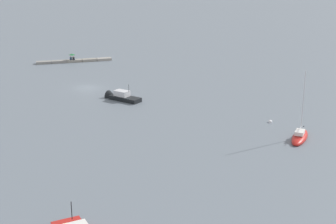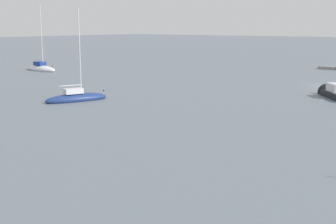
% 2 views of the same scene
% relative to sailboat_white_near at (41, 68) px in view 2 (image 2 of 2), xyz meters
% --- Properties ---
extents(ground_plane, '(500.00, 500.00, 0.00)m').
position_rel_sailboat_white_near_xyz_m(ground_plane, '(-43.55, -9.36, -0.37)').
color(ground_plane, slate).
extents(sailboat_white_near, '(7.52, 2.78, 11.06)m').
position_rel_sailboat_white_near_xyz_m(sailboat_white_near, '(0.00, 0.00, 0.00)').
color(sailboat_white_near, silver).
rests_on(sailboat_white_near, ground_plane).
extents(sailboat_navy_far, '(3.93, 6.60, 9.27)m').
position_rel_sailboat_white_near_xyz_m(sailboat_navy_far, '(-27.70, 16.90, -0.05)').
color(sailboat_navy_far, navy).
rests_on(sailboat_navy_far, ground_plane).
extents(motorboat_black_mid, '(5.19, 5.77, 3.35)m').
position_rel_sailboat_white_near_xyz_m(motorboat_black_mid, '(-47.47, -0.86, -0.02)').
color(motorboat_black_mid, black).
rests_on(motorboat_black_mid, ground_plane).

